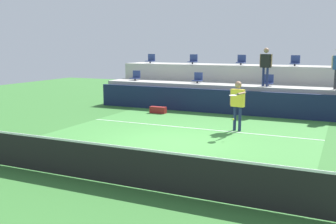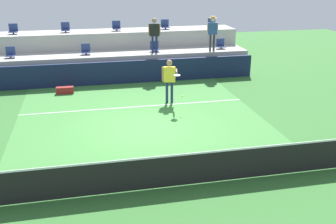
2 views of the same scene
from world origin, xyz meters
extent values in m
plane|color=#336B2D|center=(0.00, 0.00, 0.00)|extent=(40.00, 40.00, 0.00)
cube|color=#3D7F38|center=(0.00, 1.00, 0.00)|extent=(9.00, 10.00, 0.01)
cube|color=white|center=(0.00, 2.40, 0.01)|extent=(9.00, 0.06, 0.00)
cube|color=black|center=(0.00, -4.00, 0.46)|extent=(10.40, 0.01, 0.87)
cube|color=white|center=(0.00, -4.00, 0.89)|extent=(10.40, 0.02, 0.05)
cube|color=#141E42|center=(0.00, 6.00, 0.55)|extent=(13.00, 0.16, 1.10)
cube|color=#ADAAA3|center=(0.00, 7.30, 0.62)|extent=(13.00, 1.80, 1.25)
cube|color=#ADAAA3|center=(0.00, 9.10, 1.05)|extent=(13.00, 1.80, 2.10)
cylinder|color=#2D2D33|center=(-5.28, 7.15, 1.30)|extent=(0.08, 0.08, 0.10)
cube|color=navy|center=(-5.28, 7.15, 1.37)|extent=(0.44, 0.40, 0.04)
cube|color=navy|center=(-5.28, 7.33, 1.58)|extent=(0.44, 0.04, 0.38)
cylinder|color=#2D2D33|center=(-1.74, 7.15, 1.30)|extent=(0.08, 0.08, 0.10)
cube|color=navy|center=(-1.74, 7.15, 1.37)|extent=(0.44, 0.40, 0.04)
cube|color=navy|center=(-1.74, 7.33, 1.58)|extent=(0.44, 0.04, 0.38)
cylinder|color=#2D2D33|center=(1.73, 7.15, 1.30)|extent=(0.08, 0.08, 0.10)
cube|color=navy|center=(1.73, 7.15, 1.37)|extent=(0.44, 0.40, 0.04)
cube|color=navy|center=(1.73, 7.33, 1.58)|extent=(0.44, 0.04, 0.38)
cylinder|color=#2D2D33|center=(-5.29, 8.95, 2.15)|extent=(0.08, 0.08, 0.10)
cube|color=navy|center=(-5.29, 8.95, 2.22)|extent=(0.44, 0.40, 0.04)
cube|color=navy|center=(-5.29, 9.13, 2.43)|extent=(0.44, 0.04, 0.38)
cylinder|color=#2D2D33|center=(-2.70, 8.95, 2.15)|extent=(0.08, 0.08, 0.10)
cube|color=navy|center=(-2.70, 8.95, 2.22)|extent=(0.44, 0.40, 0.04)
cube|color=navy|center=(-2.70, 9.13, 2.43)|extent=(0.44, 0.04, 0.38)
cylinder|color=#2D2D33|center=(-0.02, 8.95, 2.15)|extent=(0.08, 0.08, 0.10)
cube|color=navy|center=(-0.02, 8.95, 2.22)|extent=(0.44, 0.40, 0.04)
cube|color=navy|center=(-0.02, 9.13, 2.43)|extent=(0.44, 0.04, 0.38)
cylinder|color=#2D2D33|center=(2.66, 8.95, 2.15)|extent=(0.08, 0.08, 0.10)
cube|color=navy|center=(2.66, 8.95, 2.22)|extent=(0.44, 0.40, 0.04)
cube|color=navy|center=(2.66, 9.13, 2.43)|extent=(0.44, 0.04, 0.38)
cylinder|color=navy|center=(1.39, 2.70, 0.45)|extent=(0.13, 0.13, 0.89)
cylinder|color=navy|center=(1.59, 2.66, 0.45)|extent=(0.13, 0.13, 0.89)
cube|color=yellow|center=(1.49, 2.68, 1.21)|extent=(0.51, 0.27, 0.63)
sphere|color=#A87A5B|center=(1.49, 2.68, 1.69)|extent=(0.29, 0.29, 0.24)
cylinder|color=#A87A5B|center=(1.22, 2.73, 1.23)|extent=(0.08, 0.08, 0.60)
cylinder|color=#A87A5B|center=(1.70, 2.35, 1.42)|extent=(0.18, 0.57, 0.07)
cylinder|color=black|center=(1.63, 1.97, 1.42)|extent=(0.09, 0.26, 0.04)
ellipsoid|color=silver|center=(1.57, 1.70, 1.42)|extent=(0.32, 0.37, 0.03)
cylinder|color=navy|center=(1.56, 6.87, 1.68)|extent=(0.13, 0.13, 0.85)
cylinder|color=navy|center=(1.75, 6.83, 1.68)|extent=(0.13, 0.13, 0.85)
cube|color=black|center=(1.65, 6.85, 2.41)|extent=(0.49, 0.29, 0.60)
sphere|color=#A87A5B|center=(1.65, 6.85, 2.87)|extent=(0.28, 0.28, 0.23)
cylinder|color=#A87A5B|center=(1.39, 6.92, 2.42)|extent=(0.09, 0.09, 0.57)
cylinder|color=#A87A5B|center=(1.91, 6.78, 2.42)|extent=(0.09, 0.09, 0.57)
cylinder|color=#2D2D33|center=(4.58, 6.86, 1.67)|extent=(0.12, 0.12, 0.83)
cylinder|color=beige|center=(4.42, 6.87, 2.39)|extent=(0.08, 0.08, 0.55)
sphere|color=#CCE033|center=(1.70, 1.34, 0.67)|extent=(0.07, 0.07, 0.07)
cube|color=maroon|center=(-2.81, 4.90, 0.15)|extent=(0.76, 0.28, 0.30)
camera|label=1|loc=(5.00, -11.03, 3.05)|focal=41.63mm
camera|label=2|loc=(-1.94, -12.77, 5.35)|focal=42.63mm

